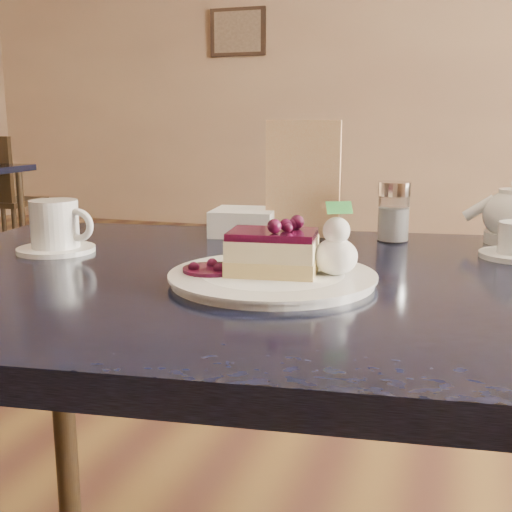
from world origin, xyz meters
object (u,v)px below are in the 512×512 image
(dessert_plate, at_px, (272,278))
(cheesecake_slice, at_px, (273,253))
(main_table, at_px, (278,326))
(coffee_set, at_px, (56,229))

(dessert_plate, bearing_deg, cheesecake_slice, 0.00)
(dessert_plate, bearing_deg, main_table, 97.25)
(dessert_plate, distance_m, coffee_set, 0.41)
(dessert_plate, xyz_separation_m, coffee_set, (-0.40, 0.09, 0.03))
(cheesecake_slice, height_order, coffee_set, coffee_set)
(cheesecake_slice, xyz_separation_m, coffee_set, (-0.40, 0.09, -0.00))
(main_table, distance_m, dessert_plate, 0.10)
(main_table, xyz_separation_m, dessert_plate, (0.01, -0.05, 0.08))
(cheesecake_slice, bearing_deg, main_table, 90.00)
(main_table, bearing_deg, cheesecake_slice, -90.00)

